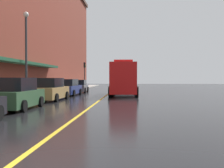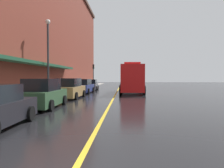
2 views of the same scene
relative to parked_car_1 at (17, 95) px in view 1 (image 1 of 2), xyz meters
The scene contains 13 objects.
ground_plane 15.78m from the parked_car_1, 75.46° to the left, with size 112.00×112.00×0.00m, color black.
sidewalk_left 15.44m from the parked_car_1, 98.36° to the left, with size 2.40×70.00×0.15m, color #9E9B93.
lane_center_stripe 15.78m from the parked_car_1, 75.46° to the left, with size 0.16×70.00×0.01m, color gold.
parked_car_1 is the anchor object (origin of this frame).
parked_car_2 6.13m from the parked_car_1, 89.54° to the left, with size 2.25×4.65×1.77m.
parked_car_3 12.43m from the parked_car_1, 89.87° to the left, with size 2.26×4.82×1.66m.
parked_car_4 18.64m from the parked_car_1, 89.93° to the left, with size 2.17×4.48×1.55m.
fire_truck 14.56m from the parked_car_1, 66.73° to the left, with size 2.80×8.76×3.45m.
parking_meter_0 2.98m from the parked_car_1, 117.91° to the left, with size 0.14×0.18×1.33m.
parking_meter_1 15.20m from the parked_car_1, 95.25° to the left, with size 0.14×0.18×1.33m.
parking_meter_2 7.44m from the parked_car_1, 100.79° to the left, with size 0.14×0.18×1.33m.
street_lamp_left 7.71m from the parked_car_1, 106.93° to the left, with size 0.44×0.44×6.94m.
traffic_light_near 31.16m from the parked_car_1, 92.45° to the left, with size 0.38×0.36×4.30m.
Camera 1 is at (2.38, -5.20, 1.75)m, focal length 43.77 mm.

